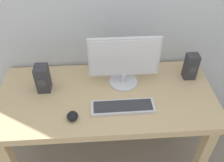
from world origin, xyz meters
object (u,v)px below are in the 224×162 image
(keyboard_primary, at_px, (123,107))
(desk, at_px, (107,104))
(monitor, at_px, (124,61))
(speaker_right, at_px, (191,66))
(mouse, at_px, (72,116))
(speaker_left, at_px, (43,78))

(keyboard_primary, bearing_deg, desk, 126.00)
(monitor, height_order, speaker_right, monitor)
(mouse, bearing_deg, keyboard_primary, 13.77)
(keyboard_primary, relative_size, mouse, 5.12)
(monitor, height_order, keyboard_primary, monitor)
(keyboard_primary, relative_size, speaker_left, 2.10)
(desk, relative_size, mouse, 18.59)
(speaker_left, bearing_deg, mouse, -53.69)
(keyboard_primary, bearing_deg, speaker_right, 28.68)
(keyboard_primary, xyz_separation_m, speaker_left, (-0.53, 0.22, 0.09))
(monitor, height_order, speaker_left, monitor)
(desk, xyz_separation_m, mouse, (-0.22, -0.20, 0.12))
(mouse, bearing_deg, monitor, 45.39)
(desk, distance_m, monitor, 0.33)
(monitor, xyz_separation_m, mouse, (-0.35, -0.32, -0.17))
(keyboard_primary, xyz_separation_m, mouse, (-0.32, -0.06, 0.01))
(monitor, xyz_separation_m, speaker_left, (-0.56, -0.04, -0.09))
(speaker_left, bearing_deg, keyboard_primary, -22.64)
(monitor, xyz_separation_m, keyboard_primary, (-0.03, -0.26, -0.18))
(speaker_left, bearing_deg, monitor, 4.06)
(monitor, bearing_deg, desk, -136.68)
(desk, bearing_deg, keyboard_primary, -54.00)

